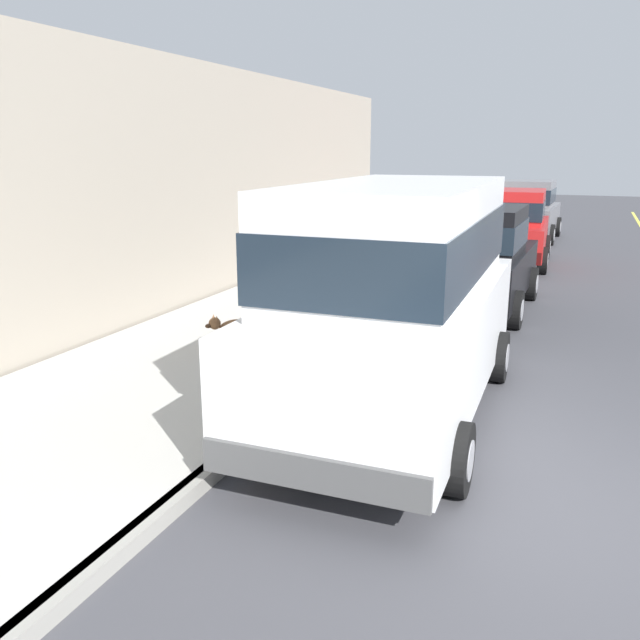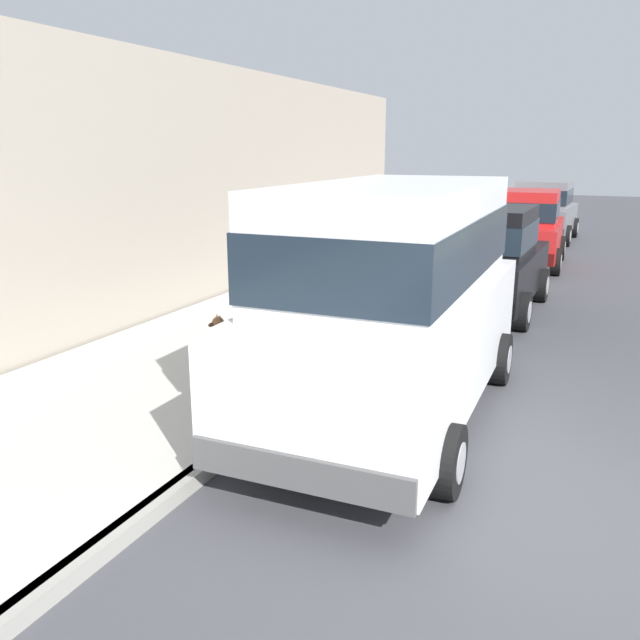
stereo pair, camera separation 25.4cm
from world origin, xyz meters
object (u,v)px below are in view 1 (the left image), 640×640
at_px(car_red_hatchback, 510,226).
at_px(car_grey_hatchback, 527,209).
at_px(car_white_van, 397,291).
at_px(car_black_hatchback, 476,257).
at_px(dog_brown, 229,327).

xyz_separation_m(car_red_hatchback, car_grey_hatchback, (-0.05, 5.07, 0.00)).
xyz_separation_m(car_white_van, car_black_hatchback, (0.02, 5.20, -0.42)).
relative_size(car_red_hatchback, dog_brown, 5.83).
distance_m(car_red_hatchback, car_grey_hatchback, 5.07).
xyz_separation_m(car_white_van, car_grey_hatchback, (-0.01, 15.43, -0.42)).
bearing_deg(dog_brown, car_red_hatchback, 73.42).
bearing_deg(car_red_hatchback, car_white_van, -90.19).
height_order(car_white_van, car_red_hatchback, car_white_van).
distance_m(car_white_van, car_black_hatchback, 5.22).
distance_m(car_white_van, car_red_hatchback, 10.37).
relative_size(car_white_van, car_red_hatchback, 1.28).
height_order(car_red_hatchback, dog_brown, car_red_hatchback).
bearing_deg(car_white_van, car_grey_hatchback, 90.05).
bearing_deg(car_grey_hatchback, dog_brown, -100.70).
xyz_separation_m(car_black_hatchback, dog_brown, (-2.74, -4.08, -0.55)).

